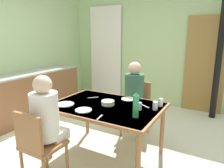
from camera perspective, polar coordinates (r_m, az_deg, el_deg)
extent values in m
plane|color=silver|center=(3.28, -7.78, -16.50)|extent=(6.61, 6.61, 0.00)
cube|color=#B1CE91|center=(5.10, 9.47, 10.41)|extent=(4.22, 0.10, 2.75)
cube|color=#AFCF93|center=(4.74, -23.41, 9.28)|extent=(0.10, 3.81, 2.75)
cube|color=olive|center=(4.76, 24.00, 4.68)|extent=(0.80, 0.05, 2.00)
cylinder|color=black|center=(4.44, 27.39, 8.67)|extent=(0.12, 0.12, 2.75)
cube|color=white|center=(5.50, -1.78, 8.49)|extent=(0.90, 0.03, 2.31)
cube|color=brown|center=(4.48, -22.39, -3.08)|extent=(0.60, 2.46, 0.87)
cube|color=#9E9E99|center=(4.38, -22.91, 2.57)|extent=(0.61, 2.51, 0.03)
cylinder|color=#B7B7BC|center=(4.61, -19.32, 3.62)|extent=(0.21, 0.21, 0.01)
cube|color=#935D35|center=(2.74, -1.56, -6.14)|extent=(1.41, 0.99, 0.04)
cube|color=#EDA974|center=(2.73, -1.56, -5.77)|extent=(1.35, 0.95, 0.00)
cylinder|color=#935D35|center=(2.95, -16.91, -12.99)|extent=(0.06, 0.06, 0.69)
cylinder|color=#935D35|center=(2.31, 7.14, -20.54)|extent=(0.06, 0.06, 0.69)
cylinder|color=#935D35|center=(3.53, -6.84, -7.98)|extent=(0.06, 0.06, 0.69)
cylinder|color=#935D35|center=(3.01, 13.52, -12.19)|extent=(0.06, 0.06, 0.69)
cube|color=#935D35|center=(2.50, -18.17, -15.50)|extent=(0.40, 0.40, 0.04)
cube|color=#935D35|center=(2.31, -21.91, -12.54)|extent=(0.38, 0.04, 0.42)
cylinder|color=#935D35|center=(2.83, -17.59, -17.54)|extent=(0.04, 0.04, 0.41)
cylinder|color=#935D35|center=(2.62, -12.17, -19.89)|extent=(0.04, 0.04, 0.41)
cylinder|color=#935D35|center=(2.65, -23.29, -20.34)|extent=(0.04, 0.04, 0.41)
cube|color=#935D35|center=(3.45, 6.28, -6.68)|extent=(0.40, 0.40, 0.04)
cube|color=#935D35|center=(3.54, 7.53, -2.59)|extent=(0.38, 0.04, 0.42)
cylinder|color=#935D35|center=(3.34, 7.73, -11.99)|extent=(0.04, 0.04, 0.41)
cylinder|color=#935D35|center=(3.46, 2.41, -10.89)|extent=(0.04, 0.04, 0.41)
cylinder|color=#935D35|center=(3.63, 9.77, -9.90)|extent=(0.04, 0.04, 0.41)
cylinder|color=#935D35|center=(3.74, 4.82, -8.99)|extent=(0.04, 0.04, 0.41)
cube|color=silver|center=(2.57, -15.59, -12.99)|extent=(0.30, 0.22, 0.12)
cylinder|color=silver|center=(2.40, -17.85, -8.32)|extent=(0.30, 0.30, 0.52)
sphere|color=beige|center=(2.29, -18.47, -0.16)|extent=(0.20, 0.20, 0.20)
cube|color=#3F6B52|center=(3.29, 5.20, -6.55)|extent=(0.30, 0.22, 0.12)
cylinder|color=#38664C|center=(3.31, 6.08, -1.73)|extent=(0.30, 0.30, 0.52)
sphere|color=beige|center=(3.23, 6.23, 4.27)|extent=(0.20, 0.20, 0.20)
cylinder|color=#309A57|center=(2.32, 6.53, -6.09)|extent=(0.07, 0.07, 0.25)
cone|color=#389A60|center=(2.28, 6.63, -2.69)|extent=(0.05, 0.05, 0.04)
cylinder|color=silver|center=(2.73, -1.15, -5.15)|extent=(0.17, 0.17, 0.05)
cylinder|color=white|center=(2.56, -7.80, -7.07)|extent=(0.20, 0.20, 0.01)
cylinder|color=white|center=(2.81, -12.65, -5.40)|extent=(0.23, 0.23, 0.01)
cylinder|color=white|center=(2.96, 4.43, -4.13)|extent=(0.19, 0.19, 0.01)
cylinder|color=silver|center=(2.74, 13.13, -4.91)|extent=(0.06, 0.06, 0.10)
cylinder|color=silver|center=(2.57, 7.47, -6.02)|extent=(0.06, 0.06, 0.09)
cylinder|color=silver|center=(2.59, 11.70, -5.88)|extent=(0.06, 0.06, 0.10)
cube|color=silver|center=(2.71, 9.09, -6.01)|extent=(0.14, 0.09, 0.00)
cube|color=silver|center=(2.34, -3.40, -9.07)|extent=(0.04, 0.15, 0.00)
cube|color=silver|center=(3.05, -5.20, -3.69)|extent=(0.12, 0.12, 0.00)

